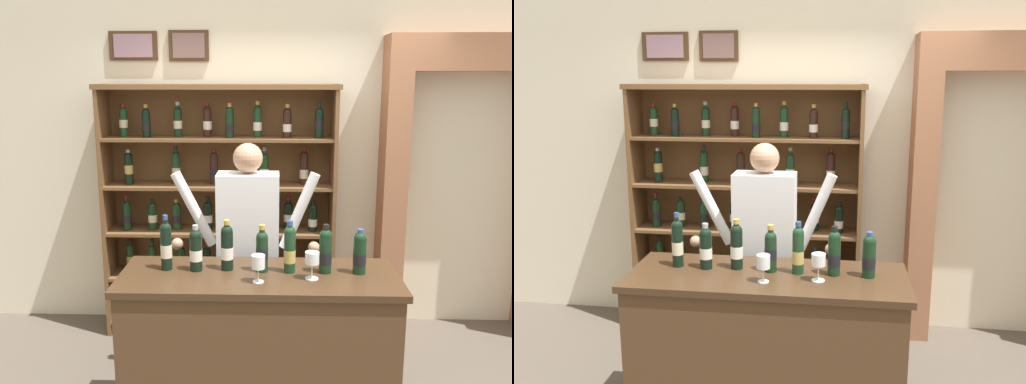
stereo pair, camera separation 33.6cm
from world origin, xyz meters
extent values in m
cube|color=beige|center=(0.00, 1.63, 1.67)|extent=(12.00, 0.16, 3.33)
cube|color=#422B19|center=(-1.21, 1.54, 2.37)|extent=(0.40, 0.02, 0.23)
cube|color=gray|center=(-1.21, 1.53, 2.37)|extent=(0.32, 0.01, 0.19)
cube|color=#422B19|center=(-0.76, 1.54, 2.37)|extent=(0.33, 0.02, 0.25)
cube|color=#735653|center=(-0.76, 1.53, 2.37)|extent=(0.26, 0.01, 0.20)
cube|color=brown|center=(-1.43, 1.32, 1.04)|extent=(0.03, 0.35, 2.07)
cube|color=brown|center=(0.42, 1.32, 1.04)|extent=(0.03, 0.35, 2.07)
cube|color=brown|center=(-0.50, 1.48, 1.04)|extent=(1.88, 0.02, 2.07)
cube|color=brown|center=(-0.50, 1.32, 0.11)|extent=(1.82, 0.33, 0.02)
cylinder|color=black|center=(-1.24, 1.36, 0.24)|extent=(0.07, 0.07, 0.23)
sphere|color=black|center=(-1.24, 1.36, 0.36)|extent=(0.07, 0.07, 0.07)
cylinder|color=black|center=(-1.24, 1.36, 0.39)|extent=(0.03, 0.03, 0.06)
cylinder|color=navy|center=(-1.24, 1.36, 0.41)|extent=(0.04, 0.04, 0.03)
cylinder|color=tan|center=(-1.24, 1.36, 0.24)|extent=(0.07, 0.07, 0.08)
cylinder|color=#19381E|center=(-0.85, 1.31, 0.23)|extent=(0.07, 0.07, 0.22)
sphere|color=#19381E|center=(-0.85, 1.31, 0.35)|extent=(0.07, 0.07, 0.07)
cylinder|color=#19381E|center=(-0.85, 1.31, 0.38)|extent=(0.03, 0.03, 0.07)
cylinder|color=#B79338|center=(-0.85, 1.31, 0.40)|extent=(0.03, 0.03, 0.03)
cylinder|color=silver|center=(-0.85, 1.31, 0.21)|extent=(0.07, 0.07, 0.07)
cylinder|color=black|center=(-0.47, 1.32, 0.23)|extent=(0.07, 0.07, 0.22)
sphere|color=black|center=(-0.47, 1.32, 0.35)|extent=(0.07, 0.07, 0.07)
cylinder|color=black|center=(-0.47, 1.32, 0.38)|extent=(0.03, 0.03, 0.06)
cylinder|color=maroon|center=(-0.47, 1.32, 0.40)|extent=(0.03, 0.03, 0.03)
cylinder|color=silver|center=(-0.47, 1.32, 0.23)|extent=(0.07, 0.07, 0.07)
cylinder|color=black|center=(-0.17, 1.33, 0.23)|extent=(0.07, 0.07, 0.22)
sphere|color=black|center=(-0.17, 1.33, 0.34)|extent=(0.07, 0.07, 0.07)
cylinder|color=black|center=(-0.17, 1.33, 0.37)|extent=(0.03, 0.03, 0.07)
cylinder|color=#99999E|center=(-0.17, 1.33, 0.40)|extent=(0.03, 0.03, 0.03)
cylinder|color=tan|center=(-0.17, 1.33, 0.21)|extent=(0.07, 0.07, 0.07)
cylinder|color=black|center=(0.20, 1.32, 0.24)|extent=(0.07, 0.07, 0.23)
sphere|color=black|center=(0.20, 1.32, 0.36)|extent=(0.07, 0.07, 0.07)
cylinder|color=black|center=(0.20, 1.32, 0.38)|extent=(0.03, 0.03, 0.06)
cylinder|color=#B79338|center=(0.20, 1.32, 0.40)|extent=(0.03, 0.03, 0.03)
cylinder|color=tan|center=(0.20, 1.32, 0.21)|extent=(0.07, 0.07, 0.07)
cube|color=brown|center=(-0.50, 1.32, 0.49)|extent=(1.82, 0.33, 0.03)
cylinder|color=#19381E|center=(-1.27, 1.36, 0.61)|extent=(0.07, 0.07, 0.20)
sphere|color=#19381E|center=(-1.27, 1.36, 0.72)|extent=(0.07, 0.07, 0.07)
cylinder|color=#19381E|center=(-1.27, 1.36, 0.74)|extent=(0.03, 0.03, 0.07)
cylinder|color=black|center=(-1.27, 1.36, 0.77)|extent=(0.04, 0.04, 0.03)
cylinder|color=tan|center=(-1.27, 1.36, 0.60)|extent=(0.07, 0.07, 0.07)
cylinder|color=#19381E|center=(-1.08, 1.34, 0.60)|extent=(0.07, 0.07, 0.20)
sphere|color=#19381E|center=(-1.08, 1.34, 0.71)|extent=(0.07, 0.07, 0.07)
cylinder|color=#19381E|center=(-1.08, 1.34, 0.75)|extent=(0.03, 0.03, 0.08)
cylinder|color=black|center=(-1.08, 1.34, 0.78)|extent=(0.04, 0.04, 0.03)
cylinder|color=silver|center=(-1.08, 1.34, 0.58)|extent=(0.07, 0.07, 0.06)
cylinder|color=black|center=(-0.82, 1.29, 0.60)|extent=(0.07, 0.07, 0.20)
sphere|color=black|center=(-0.82, 1.29, 0.71)|extent=(0.07, 0.07, 0.07)
cylinder|color=black|center=(-0.82, 1.29, 0.73)|extent=(0.03, 0.03, 0.07)
cylinder|color=navy|center=(-0.82, 1.29, 0.76)|extent=(0.03, 0.03, 0.03)
cylinder|color=silver|center=(-0.82, 1.29, 0.61)|extent=(0.07, 0.07, 0.06)
cylinder|color=black|center=(-0.61, 1.31, 0.60)|extent=(0.07, 0.07, 0.19)
sphere|color=black|center=(-0.61, 1.31, 0.70)|extent=(0.07, 0.07, 0.07)
cylinder|color=black|center=(-0.61, 1.31, 0.73)|extent=(0.03, 0.03, 0.08)
cylinder|color=maroon|center=(-0.61, 1.31, 0.76)|extent=(0.04, 0.04, 0.03)
cylinder|color=tan|center=(-0.61, 1.31, 0.59)|extent=(0.07, 0.07, 0.06)
cylinder|color=black|center=(-0.37, 1.36, 0.61)|extent=(0.07, 0.07, 0.20)
sphere|color=black|center=(-0.37, 1.36, 0.71)|extent=(0.07, 0.07, 0.07)
cylinder|color=black|center=(-0.37, 1.36, 0.74)|extent=(0.03, 0.03, 0.06)
cylinder|color=#B79338|center=(-0.37, 1.36, 0.76)|extent=(0.03, 0.03, 0.03)
cylinder|color=beige|center=(-0.37, 1.36, 0.61)|extent=(0.07, 0.07, 0.07)
cylinder|color=black|center=(-0.15, 1.30, 0.60)|extent=(0.07, 0.07, 0.19)
sphere|color=black|center=(-0.15, 1.30, 0.70)|extent=(0.07, 0.07, 0.07)
cylinder|color=black|center=(-0.15, 1.30, 0.73)|extent=(0.03, 0.03, 0.07)
cylinder|color=maroon|center=(-0.15, 1.30, 0.75)|extent=(0.03, 0.03, 0.03)
cylinder|color=tan|center=(-0.15, 1.30, 0.58)|extent=(0.07, 0.07, 0.06)
cylinder|color=#19381E|center=(0.07, 1.27, 0.60)|extent=(0.07, 0.07, 0.19)
sphere|color=#19381E|center=(0.07, 1.27, 0.70)|extent=(0.07, 0.07, 0.07)
cylinder|color=#19381E|center=(0.07, 1.27, 0.73)|extent=(0.03, 0.03, 0.07)
cylinder|color=navy|center=(0.07, 1.27, 0.76)|extent=(0.03, 0.03, 0.03)
cylinder|color=silver|center=(0.07, 1.27, 0.59)|extent=(0.07, 0.07, 0.06)
cylinder|color=black|center=(0.26, 1.32, 0.61)|extent=(0.07, 0.07, 0.20)
sphere|color=black|center=(0.26, 1.32, 0.71)|extent=(0.07, 0.07, 0.07)
cylinder|color=black|center=(0.26, 1.32, 0.75)|extent=(0.03, 0.03, 0.08)
cylinder|color=#B79338|center=(0.26, 1.32, 0.78)|extent=(0.03, 0.03, 0.03)
cylinder|color=silver|center=(0.26, 1.32, 0.61)|extent=(0.07, 0.07, 0.06)
cube|color=brown|center=(-0.50, 1.32, 0.88)|extent=(1.82, 0.33, 0.02)
cylinder|color=black|center=(-1.26, 1.29, 0.99)|extent=(0.07, 0.07, 0.20)
sphere|color=black|center=(-1.26, 1.29, 1.10)|extent=(0.07, 0.07, 0.07)
cylinder|color=black|center=(-1.26, 1.29, 1.13)|extent=(0.03, 0.03, 0.08)
cylinder|color=maroon|center=(-1.26, 1.29, 1.16)|extent=(0.03, 0.03, 0.03)
cylinder|color=black|center=(-1.26, 1.29, 0.98)|extent=(0.07, 0.07, 0.07)
cylinder|color=black|center=(-1.06, 1.30, 0.98)|extent=(0.07, 0.07, 0.19)
sphere|color=black|center=(-1.06, 1.30, 1.09)|extent=(0.07, 0.07, 0.07)
cylinder|color=black|center=(-1.06, 1.30, 1.11)|extent=(0.03, 0.03, 0.06)
cylinder|color=black|center=(-1.06, 1.30, 1.13)|extent=(0.03, 0.03, 0.03)
cylinder|color=beige|center=(-1.06, 1.30, 0.98)|extent=(0.07, 0.07, 0.06)
cylinder|color=#19381E|center=(-0.86, 1.32, 0.98)|extent=(0.07, 0.07, 0.19)
sphere|color=#19381E|center=(-0.86, 1.32, 1.08)|extent=(0.07, 0.07, 0.07)
cylinder|color=#19381E|center=(-0.86, 1.32, 1.11)|extent=(0.03, 0.03, 0.07)
cylinder|color=#B79338|center=(-0.86, 1.32, 1.13)|extent=(0.03, 0.03, 0.03)
cylinder|color=black|center=(-0.86, 1.32, 0.98)|extent=(0.07, 0.07, 0.06)
cylinder|color=black|center=(-0.60, 1.31, 0.99)|extent=(0.07, 0.07, 0.20)
sphere|color=black|center=(-0.60, 1.31, 1.09)|extent=(0.07, 0.07, 0.07)
cylinder|color=black|center=(-0.60, 1.31, 1.13)|extent=(0.03, 0.03, 0.08)
cylinder|color=black|center=(-0.60, 1.31, 1.15)|extent=(0.04, 0.04, 0.03)
cylinder|color=silver|center=(-0.60, 1.31, 0.98)|extent=(0.07, 0.07, 0.06)
cylinder|color=black|center=(-0.41, 1.34, 0.98)|extent=(0.07, 0.07, 0.19)
sphere|color=black|center=(-0.41, 1.34, 1.08)|extent=(0.07, 0.07, 0.07)
cylinder|color=black|center=(-0.41, 1.34, 1.12)|extent=(0.03, 0.03, 0.08)
cylinder|color=#99999E|center=(-0.41, 1.34, 1.15)|extent=(0.03, 0.03, 0.03)
cylinder|color=silver|center=(-0.41, 1.34, 0.97)|extent=(0.07, 0.07, 0.06)
cylinder|color=#19381E|center=(-0.18, 1.35, 0.98)|extent=(0.07, 0.07, 0.19)
sphere|color=#19381E|center=(-0.18, 1.35, 1.09)|extent=(0.07, 0.07, 0.07)
cylinder|color=#19381E|center=(-0.18, 1.35, 1.12)|extent=(0.03, 0.03, 0.08)
cylinder|color=#B79338|center=(-0.18, 1.35, 1.15)|extent=(0.04, 0.04, 0.03)
cylinder|color=beige|center=(-0.18, 1.35, 0.97)|extent=(0.07, 0.07, 0.06)
cylinder|color=black|center=(0.07, 1.35, 0.98)|extent=(0.07, 0.07, 0.19)
sphere|color=black|center=(0.07, 1.35, 1.09)|extent=(0.07, 0.07, 0.07)
cylinder|color=black|center=(0.07, 1.35, 1.12)|extent=(0.03, 0.03, 0.08)
cylinder|color=maroon|center=(0.07, 1.35, 1.15)|extent=(0.04, 0.04, 0.03)
cylinder|color=silver|center=(0.07, 1.35, 0.98)|extent=(0.07, 0.07, 0.06)
cylinder|color=black|center=(0.26, 1.29, 0.98)|extent=(0.07, 0.07, 0.19)
sphere|color=black|center=(0.26, 1.29, 1.09)|extent=(0.07, 0.07, 0.07)
cylinder|color=black|center=(0.26, 1.29, 1.11)|extent=(0.03, 0.03, 0.06)
cylinder|color=black|center=(0.26, 1.29, 1.13)|extent=(0.04, 0.04, 0.03)
cylinder|color=silver|center=(0.26, 1.29, 0.96)|extent=(0.07, 0.07, 0.06)
cube|color=brown|center=(-0.50, 1.32, 1.26)|extent=(1.82, 0.33, 0.02)
cylinder|color=black|center=(-1.23, 1.29, 1.38)|extent=(0.07, 0.07, 0.22)
sphere|color=black|center=(-1.23, 1.29, 1.50)|extent=(0.07, 0.07, 0.07)
cylinder|color=black|center=(-1.23, 1.29, 1.52)|extent=(0.03, 0.03, 0.06)
cylinder|color=#99999E|center=(-1.23, 1.29, 1.54)|extent=(0.03, 0.03, 0.03)
cylinder|color=tan|center=(-1.23, 1.29, 1.39)|extent=(0.07, 0.07, 0.07)
cylinder|color=#19381E|center=(-0.86, 1.35, 1.38)|extent=(0.07, 0.07, 0.22)
sphere|color=#19381E|center=(-0.86, 1.35, 1.50)|extent=(0.07, 0.07, 0.07)
cylinder|color=#19381E|center=(-0.86, 1.35, 1.53)|extent=(0.03, 0.03, 0.08)
cylinder|color=black|center=(-0.86, 1.35, 1.56)|extent=(0.03, 0.03, 0.03)
cylinder|color=beige|center=(-0.86, 1.35, 1.36)|extent=(0.07, 0.07, 0.07)
cylinder|color=black|center=(-0.54, 1.32, 1.38)|extent=(0.07, 0.07, 0.22)
sphere|color=black|center=(-0.54, 1.32, 1.50)|extent=(0.07, 0.07, 0.07)
cylinder|color=black|center=(-0.54, 1.32, 1.53)|extent=(0.03, 0.03, 0.06)
cylinder|color=maroon|center=(-0.54, 1.32, 1.55)|extent=(0.03, 0.03, 0.03)
cylinder|color=black|center=(-0.54, 1.32, 1.36)|extent=(0.07, 0.07, 0.07)
cylinder|color=#19381E|center=(-0.13, 1.30, 1.38)|extent=(0.07, 0.07, 0.22)
sphere|color=#19381E|center=(-0.13, 1.30, 1.49)|extent=(0.07, 0.07, 0.07)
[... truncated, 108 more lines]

